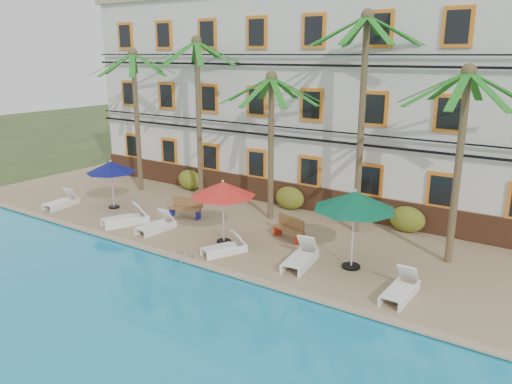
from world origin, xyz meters
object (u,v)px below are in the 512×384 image
Objects in this scene: palm_a at (136,100)px; palm_c at (271,124)px; palm_b at (198,97)px; lounger_c at (156,225)px; lounger_a at (62,201)px; umbrella_blue at (111,167)px; lounger_d at (225,247)px; pool_ladder at (182,261)px; bench_left at (186,207)px; palm_d at (363,95)px; lounger_e at (301,257)px; bench_right at (290,228)px; palm_e at (462,137)px; lounger_f at (401,289)px; lounger_b at (126,218)px; umbrella_red at (223,189)px; umbrella_green at (355,201)px.

palm_a reaches higher than palm_c.
palm_b is 6.98m from lounger_c.
lounger_a is at bearing -101.02° from palm_a.
palm_b reaches higher than lounger_c.
palm_c is (8.52, -0.11, -0.57)m from palm_a.
umbrella_blue reaches higher than lounger_d.
pool_ladder is at bearing -30.11° from lounger_c.
palm_a is 4.40m from umbrella_blue.
bench_left is at bearing 12.73° from umbrella_blue.
lounger_e is at bearing -92.26° from palm_d.
bench_right reaches higher than lounger_c.
palm_e is at bearing -16.08° from palm_d.
palm_b is 5.39m from umbrella_blue.
palm_c is 9.45m from lounger_f.
palm_c is at bearing 89.60° from pool_ladder.
lounger_c is at bearing -126.35° from palm_c.
lounger_b is (3.76, -4.40, -4.58)m from palm_a.
umbrella_red is 5.27m from lounger_b.
palm_e is 2.71× the size of umbrella_red.
palm_c reaches higher than lounger_f.
bench_left is (6.09, 2.22, 0.20)m from lounger_a.
palm_d is 9.99m from lounger_c.
lounger_c is 10.50m from lounger_f.
palm_b reaches higher than lounger_d.
bench_right is at bearing 159.34° from umbrella_green.
lounger_f is 2.54× the size of pool_ladder.
palm_a reaches higher than lounger_a.
lounger_d reaches higher than pool_ladder.
umbrella_red is at bearing -159.02° from palm_e.
lounger_a is (-9.37, -4.29, -4.03)m from palm_c.
palm_c is 6.09m from lounger_d.
umbrella_red is at bearing 8.02° from lounger_b.
bench_left is (-0.22, 2.09, 0.19)m from lounger_c.
palm_e is 4.42× the size of bench_right.
lounger_d is (5.43, -5.04, -4.93)m from palm_b.
lounger_a is at bearing -160.01° from bench_left.
lounger_c is 1.01× the size of lounger_d.
umbrella_blue reaches higher than lounger_c.
lounger_d is 1.15× the size of bench_right.
bench_right is at bearing 24.43° from lounger_c.
palm_e is (16.49, -0.70, -0.34)m from palm_a.
palm_b is 8.90m from lounger_d.
lounger_f is at bearing -98.34° from palm_e.
palm_c is 3.14× the size of lounger_b.
lounger_f is at bearing -53.60° from palm_d.
umbrella_red is 1.23× the size of lounger_b.
lounger_e is at bearing -152.51° from umbrella_green.
lounger_f is (3.54, -4.80, -5.37)m from palm_d.
palm_d is 6.00m from bench_right.
lounger_e is 3.74m from lounger_f.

